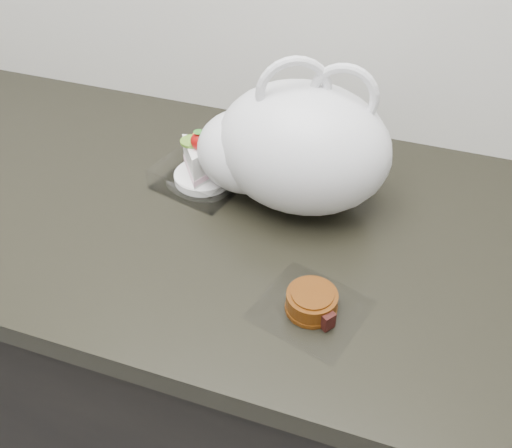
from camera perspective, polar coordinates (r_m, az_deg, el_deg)
counter at (r=1.29m, az=-3.79°, el=-13.89°), size 2.04×0.64×0.90m
cake_tray at (r=0.99m, az=-5.37°, el=5.60°), size 0.17×0.17×0.11m
mooncake_wrap at (r=0.79m, az=5.63°, el=-7.93°), size 0.17×0.16×0.03m
plastic_bag at (r=0.91m, az=3.56°, el=7.64°), size 0.35×0.28×0.26m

